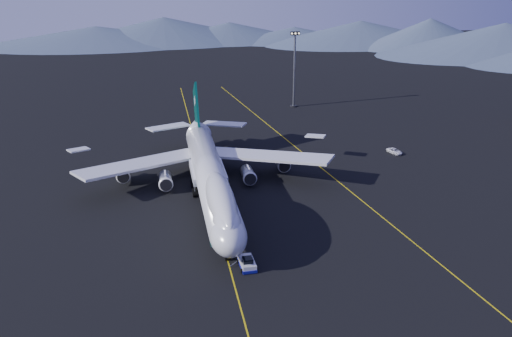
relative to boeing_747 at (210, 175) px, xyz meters
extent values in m
plane|color=black|center=(0.00, -0.03, -5.81)|extent=(500.00, 500.00, 0.00)
cube|color=gold|center=(0.00, -0.03, -5.80)|extent=(0.25, 220.00, 0.01)
cube|color=gold|center=(30.00, 9.97, -5.80)|extent=(28.08, 198.09, 0.01)
cone|color=#46546C|center=(-40.81, 231.40, 0.19)|extent=(100.00, 100.00, 12.00)
cone|color=#46546C|center=(36.76, 232.07, 0.19)|extent=(100.00, 100.00, 12.00)
cone|color=#46546C|center=(110.33, 207.46, 0.19)|extent=(100.00, 100.00, 12.00)
cone|color=#46546C|center=(171.87, 160.24, 0.19)|extent=(100.00, 100.00, 12.00)
cylinder|color=silver|center=(0.00, -0.03, -0.21)|extent=(6.50, 56.00, 6.50)
ellipsoid|color=silver|center=(0.00, -28.03, -0.21)|extent=(6.50, 10.40, 6.50)
ellipsoid|color=silver|center=(0.00, -18.53, 2.29)|extent=(5.13, 25.16, 5.85)
cube|color=black|center=(0.00, -30.03, 0.99)|extent=(3.60, 1.61, 1.29)
cone|color=silver|center=(0.00, 32.97, 0.59)|extent=(6.50, 12.00, 6.50)
cube|color=#044037|center=(0.00, 0.97, -1.11)|extent=(6.24, 60.00, 1.10)
cube|color=silver|center=(0.00, 5.47, -1.31)|extent=(7.50, 13.00, 1.60)
cube|color=silver|center=(-14.50, 11.47, -0.61)|extent=(30.62, 23.28, 2.83)
cube|color=silver|center=(14.50, 11.47, -0.61)|extent=(30.62, 23.28, 2.83)
cylinder|color=slate|center=(-9.50, 7.47, -3.41)|extent=(2.90, 5.50, 2.90)
cylinder|color=slate|center=(-19.00, 13.97, -3.41)|extent=(2.90, 5.50, 2.90)
cylinder|color=slate|center=(9.50, 7.47, -3.41)|extent=(2.90, 5.50, 2.90)
cylinder|color=slate|center=(19.00, 13.97, -3.41)|extent=(2.90, 5.50, 2.90)
cube|color=#044037|center=(0.00, 31.97, 5.59)|extent=(0.55, 14.11, 15.94)
cube|color=silver|center=(-7.50, 34.47, 0.99)|extent=(12.39, 9.47, 0.98)
cube|color=silver|center=(7.50, 34.47, 0.99)|extent=(12.39, 9.47, 0.98)
cylinder|color=black|center=(0.00, -26.53, -5.26)|extent=(0.90, 1.10, 1.10)
cube|color=silver|center=(3.00, -29.53, -5.00)|extent=(2.59, 4.86, 1.19)
cube|color=navy|center=(3.00, -29.53, -5.44)|extent=(2.71, 5.08, 0.54)
cube|color=black|center=(3.00, -29.53, -4.14)|extent=(1.81, 1.81, 0.97)
imported|color=white|center=(51.83, 21.23, -5.16)|extent=(3.44, 5.15, 1.31)
cylinder|color=black|center=(37.05, 73.98, -5.62)|extent=(2.39, 2.39, 0.40)
cylinder|color=slate|center=(37.05, 73.98, 6.62)|extent=(0.70, 0.70, 24.87)
cube|color=black|center=(37.05, 73.98, 19.35)|extent=(3.18, 0.80, 1.19)
camera|label=1|loc=(-11.09, -113.98, 45.30)|focal=40.00mm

